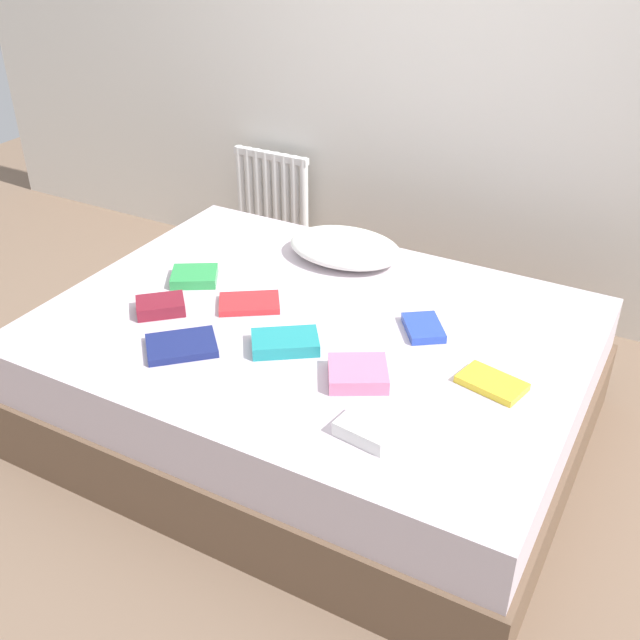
# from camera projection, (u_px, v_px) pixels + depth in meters

# --- Properties ---
(ground_plane) EXTENTS (8.00, 8.00, 0.00)m
(ground_plane) POSITION_uv_depth(u_px,v_px,m) (314.00, 426.00, 3.04)
(ground_plane) COLOR #7F6651
(back_wall) EXTENTS (6.00, 0.10, 2.80)m
(back_wall) POSITION_uv_depth(u_px,v_px,m) (461.00, 10.00, 3.32)
(back_wall) COLOR silver
(back_wall) RESTS_ON ground
(bed) EXTENTS (2.00, 1.50, 0.50)m
(bed) POSITION_uv_depth(u_px,v_px,m) (314.00, 377.00, 2.91)
(bed) COLOR brown
(bed) RESTS_ON ground
(radiator) EXTENTS (0.45, 0.04, 0.51)m
(radiator) POSITION_uv_depth(u_px,v_px,m) (272.00, 197.00, 4.12)
(radiator) COLOR white
(radiator) RESTS_ON ground
(pillow) EXTENTS (0.50, 0.36, 0.11)m
(pillow) POSITION_uv_depth(u_px,v_px,m) (345.00, 247.00, 3.20)
(pillow) COLOR white
(pillow) RESTS_ON bed
(textbook_yellow) EXTENTS (0.23, 0.17, 0.02)m
(textbook_yellow) POSITION_uv_depth(u_px,v_px,m) (492.00, 383.00, 2.43)
(textbook_yellow) COLOR yellow
(textbook_yellow) RESTS_ON bed
(textbook_blue) EXTENTS (0.21, 0.22, 0.03)m
(textbook_blue) POSITION_uv_depth(u_px,v_px,m) (423.00, 328.00, 2.72)
(textbook_blue) COLOR #2847B7
(textbook_blue) RESTS_ON bed
(textbook_pink) EXTENTS (0.26, 0.25, 0.05)m
(textbook_pink) POSITION_uv_depth(u_px,v_px,m) (358.00, 374.00, 2.46)
(textbook_pink) COLOR pink
(textbook_pink) RESTS_ON bed
(textbook_red) EXTENTS (0.28, 0.26, 0.02)m
(textbook_red) POSITION_uv_depth(u_px,v_px,m) (249.00, 303.00, 2.87)
(textbook_red) COLOR red
(textbook_red) RESTS_ON bed
(textbook_green) EXTENTS (0.24, 0.23, 0.04)m
(textbook_green) POSITION_uv_depth(u_px,v_px,m) (194.00, 276.00, 3.04)
(textbook_green) COLOR green
(textbook_green) RESTS_ON bed
(textbook_maroon) EXTENTS (0.22, 0.22, 0.05)m
(textbook_maroon) POSITION_uv_depth(u_px,v_px,m) (161.00, 306.00, 2.83)
(textbook_maroon) COLOR maroon
(textbook_maroon) RESTS_ON bed
(textbook_navy) EXTENTS (0.30, 0.29, 0.03)m
(textbook_navy) POSITION_uv_depth(u_px,v_px,m) (182.00, 346.00, 2.62)
(textbook_navy) COLOR navy
(textbook_navy) RESTS_ON bed
(textbook_teal) EXTENTS (0.27, 0.25, 0.05)m
(textbook_teal) POSITION_uv_depth(u_px,v_px,m) (286.00, 343.00, 2.62)
(textbook_teal) COLOR teal
(textbook_teal) RESTS_ON bed
(textbook_white) EXTENTS (0.19, 0.15, 0.05)m
(textbook_white) POSITION_uv_depth(u_px,v_px,m) (368.00, 429.00, 2.22)
(textbook_white) COLOR white
(textbook_white) RESTS_ON bed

